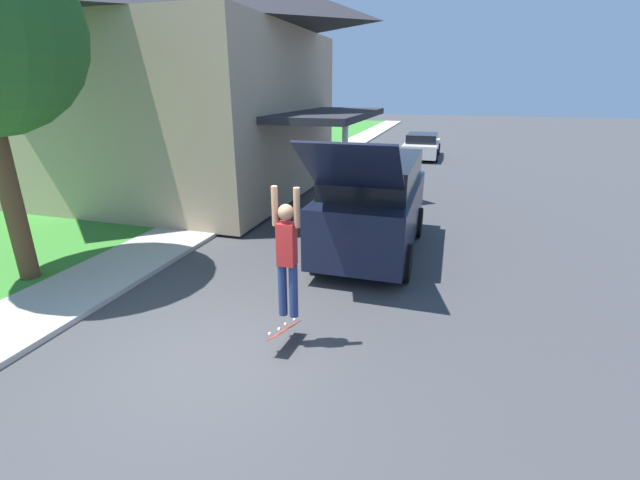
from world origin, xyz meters
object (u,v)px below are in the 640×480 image
suv_parked (374,203)px  skateboarder (287,252)px  skateboard (284,330)px  car_down_street (422,146)px

suv_parked → skateboarder: size_ratio=2.76×
skateboarder → skateboard: bearing=-149.2°
suv_parked → car_down_street: 15.09m
suv_parked → skateboard: 4.47m
suv_parked → car_down_street: suv_parked is taller
suv_parked → car_down_street: bearing=90.0°
skateboarder → suv_parked: bearing=83.7°
car_down_street → skateboard: (-0.54, -19.43, -0.37)m
car_down_street → skateboarder: (-0.48, -19.39, 0.88)m
suv_parked → skateboard: suv_parked is taller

